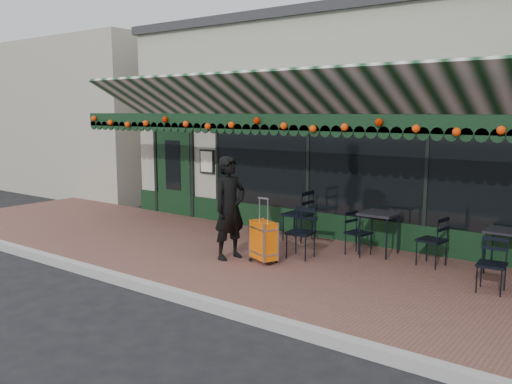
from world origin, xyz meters
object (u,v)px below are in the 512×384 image
Objects in this scene: chair_a_left at (432,241)px; chair_b_right at (358,233)px; cafe_table_b at (379,217)px; cafe_table_a at (505,234)px; woman at (230,208)px; chair_b_left at (298,215)px; chair_a_front at (492,265)px; chair_b_front at (301,233)px; suitcase at (263,241)px.

chair_a_left is 1.08× the size of chair_b_right.
chair_b_right is at bearing -136.98° from cafe_table_b.
cafe_table_a is 0.82× the size of chair_a_left.
chair_b_left is (0.21, 1.81, -0.37)m from woman.
cafe_table_a is at bearing 90.26° from chair_a_front.
cafe_table_b is 1.03m from chair_a_left.
woman is 3.36m from chair_a_left.
chair_b_front is (0.95, 0.75, -0.44)m from woman.
chair_b_left is at bearing 125.81° from suitcase.
cafe_table_a is 3.22m from chair_b_front.
woman is 1.62× the size of suitcase.
woman is 2.29× the size of chair_b_right.
suitcase is at bearing 153.30° from chair_b_right.
cafe_table_b is (-2.02, -0.15, 0.06)m from cafe_table_a.
chair_a_front is at bearing 63.14° from chair_a_left.
cafe_table_b is 0.86× the size of chair_b_front.
cafe_table_a is at bearing 114.65° from chair_a_left.
chair_a_left is 0.83× the size of chair_b_left.
chair_b_left is (-3.81, 0.98, 0.12)m from chair_a_front.
cafe_table_b reaches higher than cafe_table_a.
chair_a_front is at bearing 33.90° from suitcase.
cafe_table_a is at bearing 15.21° from chair_b_front.
suitcase is 1.08× the size of chair_b_left.
chair_b_left is at bearing 3.51° from woman.
chair_b_left reaches higher than chair_a_front.
woman is at bearing -147.88° from chair_b_front.
chair_b_left reaches higher than chair_a_left.
chair_b_right is at bearing 159.80° from chair_a_front.
cafe_table_a is at bearing 91.07° from chair_b_left.
cafe_table_a is at bearing -53.78° from woman.
cafe_table_b is at bearing 151.86° from chair_a_front.
cafe_table_a is 2.34m from chair_b_right.
suitcase is 3.79m from cafe_table_a.
chair_b_right is (1.44, -0.28, -0.12)m from chair_b_left.
cafe_table_a is 0.68× the size of chair_b_left.
suitcase is at bearing -126.02° from chair_b_front.
chair_b_front is at bearing -133.39° from cafe_table_b.
chair_b_front is (-3.07, -0.08, 0.05)m from chair_a_front.
chair_b_right is (-2.29, -0.40, -0.23)m from cafe_table_a.
woman reaches higher than chair_b_front.
cafe_table_a is 0.89× the size of chair_b_right.
woman is 4.39m from cafe_table_a.
cafe_table_a is 0.78× the size of chair_b_front.
chair_b_front is at bearing -41.47° from woman.
chair_b_right reaches higher than cafe_table_b.
woman is 2.62m from cafe_table_b.
chair_b_front is at bearing -56.79° from chair_a_left.
chair_a_left is at bearing 140.41° from chair_a_front.
chair_b_front is (-0.70, -0.77, 0.05)m from chair_b_right.
cafe_table_b is 0.90× the size of chair_a_left.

